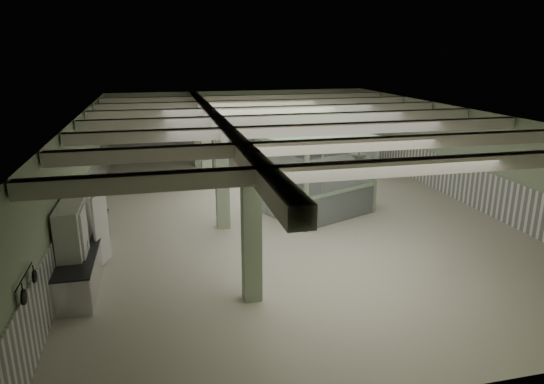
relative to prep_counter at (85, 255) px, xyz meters
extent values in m
plane|color=beige|center=(6.54, 3.47, -0.46)|extent=(20.00, 20.00, 0.00)
cube|color=silver|center=(6.54, 3.47, 3.14)|extent=(14.00, 20.00, 0.02)
cube|color=#90A282|center=(6.54, 13.47, 1.34)|extent=(14.00, 0.02, 3.60)
cube|color=#90A282|center=(6.54, -6.53, 1.34)|extent=(14.00, 0.02, 3.60)
cube|color=#90A282|center=(-0.46, 3.47, 1.34)|extent=(0.02, 20.00, 3.60)
cube|color=#90A282|center=(13.54, 3.47, 1.34)|extent=(0.02, 20.00, 3.60)
cube|color=white|center=(-0.43, 3.47, 0.29)|extent=(0.05, 19.90, 1.50)
cube|color=white|center=(13.52, 3.47, 0.29)|extent=(0.05, 19.90, 1.50)
cube|color=white|center=(6.54, 13.45, 0.29)|extent=(13.90, 0.05, 1.50)
cube|color=silver|center=(4.04, 3.47, 2.92)|extent=(0.45, 19.90, 0.40)
cube|color=silver|center=(6.54, -4.03, 2.96)|extent=(13.90, 0.35, 0.32)
cube|color=silver|center=(6.54, -1.53, 2.96)|extent=(13.90, 0.35, 0.32)
cube|color=silver|center=(6.54, 0.97, 2.96)|extent=(13.90, 0.35, 0.32)
cube|color=silver|center=(6.54, 3.47, 2.96)|extent=(13.90, 0.35, 0.32)
cube|color=silver|center=(6.54, 5.97, 2.96)|extent=(13.90, 0.35, 0.32)
cube|color=silver|center=(6.54, 8.47, 2.96)|extent=(13.90, 0.35, 0.32)
cube|color=silver|center=(6.54, 10.97, 2.96)|extent=(13.90, 0.35, 0.32)
cube|color=#98AE8C|center=(4.04, -2.53, 1.34)|extent=(0.42, 0.42, 3.60)
cube|color=#98AE8C|center=(4.04, 2.47, 1.34)|extent=(0.42, 0.42, 3.60)
cube|color=#98AE8C|center=(4.04, 7.47, 1.34)|extent=(0.42, 0.42, 3.60)
cube|color=#98AE8C|center=(4.04, 11.47, 1.34)|extent=(0.42, 0.42, 3.60)
cylinder|color=black|center=(-0.39, -4.13, 1.39)|extent=(0.02, 1.20, 0.02)
cone|color=#304030|center=(7.04, -1.53, 2.59)|extent=(0.44, 0.44, 0.22)
cone|color=#304030|center=(7.04, 3.97, 2.59)|extent=(0.44, 0.44, 0.22)
cone|color=#304030|center=(7.04, 8.97, 2.59)|extent=(0.44, 0.44, 0.22)
cube|color=silver|center=(0.00, 0.00, -0.02)|extent=(0.83, 4.96, 0.88)
cube|color=black|center=(0.00, 0.00, 0.43)|extent=(0.87, 5.00, 0.04)
cylinder|color=#B2B2B7|center=(-0.06, 0.52, 0.48)|extent=(0.32, 0.32, 0.09)
cylinder|color=black|center=(-0.34, -4.49, 1.17)|extent=(0.04, 0.28, 0.28)
cylinder|color=black|center=(-0.34, -3.68, 1.17)|extent=(0.03, 0.25, 0.25)
cube|color=silver|center=(-0.11, -0.53, 0.57)|extent=(0.56, 2.24, 2.05)
cube|color=silver|center=(0.20, -1.04, 0.57)|extent=(0.06, 0.84, 1.95)
cube|color=silver|center=(0.32, 0.08, 0.57)|extent=(0.31, 0.82, 1.95)
cube|color=silver|center=(0.24, -1.04, 0.57)|extent=(0.02, 0.05, 0.30)
cube|color=silver|center=(0.24, -0.02, 0.57)|extent=(0.02, 0.05, 0.30)
cube|color=#8EAC8A|center=(6.59, 1.41, 0.89)|extent=(0.16, 0.16, 2.71)
cube|color=#8EAC8A|center=(5.51, 3.89, 0.89)|extent=(0.16, 0.16, 2.71)
cube|color=#8EAC8A|center=(9.57, 2.71, 0.89)|extent=(0.16, 0.16, 2.71)
cube|color=#8EAC8A|center=(8.49, 5.19, 0.89)|extent=(0.16, 0.16, 2.71)
cube|color=#8EAC8A|center=(7.54, 3.30, 2.31)|extent=(4.39, 4.11, 0.12)
cube|color=silver|center=(8.08, 2.06, 0.09)|extent=(2.82, 1.27, 1.05)
cube|color=silver|center=(8.08, 2.06, 1.32)|extent=(2.82, 1.27, 1.22)
cube|color=silver|center=(7.00, 4.54, 0.09)|extent=(2.82, 1.27, 1.05)
cube|color=silver|center=(7.00, 4.54, 1.32)|extent=(2.82, 1.27, 1.22)
cube|color=silver|center=(6.05, 2.65, 0.09)|extent=(1.06, 2.32, 1.05)
cube|color=silver|center=(6.05, 2.65, 1.32)|extent=(1.06, 2.32, 1.22)
cube|color=silver|center=(9.03, 3.95, 0.09)|extent=(1.06, 2.32, 1.05)
cube|color=silver|center=(9.03, 3.95, 1.32)|extent=(1.06, 2.32, 1.22)
cube|color=#4F5446|center=(9.50, 3.67, 0.12)|extent=(0.51, 0.62, 1.17)
camera|label=1|loc=(2.09, -12.77, 5.26)|focal=32.00mm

